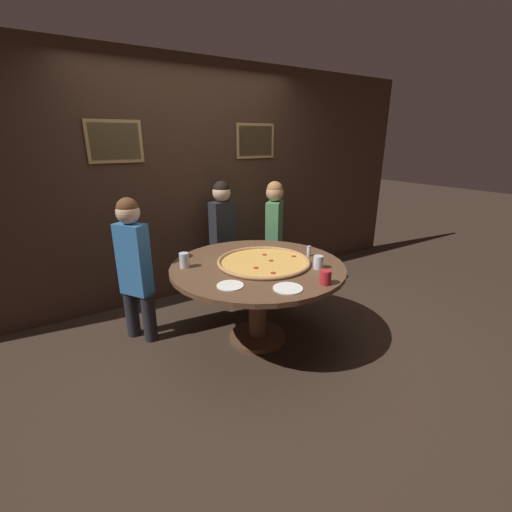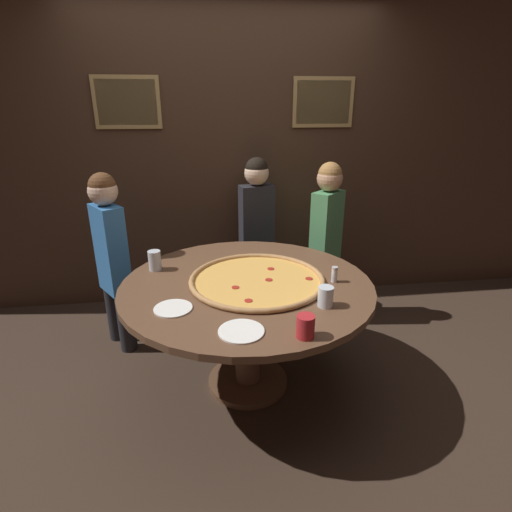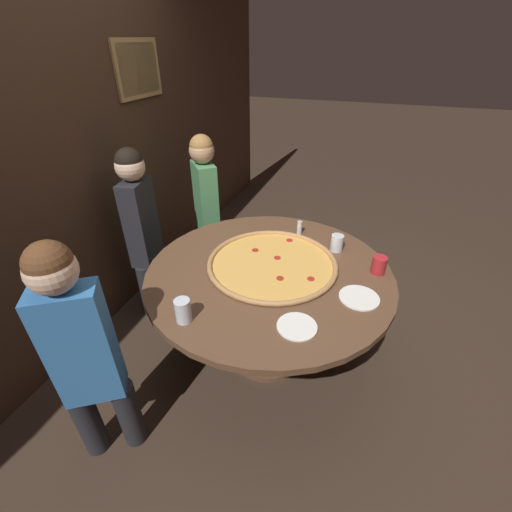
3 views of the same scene
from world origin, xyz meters
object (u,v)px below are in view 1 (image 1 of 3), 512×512
(dining_table, at_px, (258,279))
(condiment_shaker, at_px, (309,251))
(giant_pizza, at_px, (263,262))
(white_plate_far_back, at_px, (288,288))
(diner_far_left, at_px, (223,232))
(diner_centre_back, at_px, (274,231))
(diner_side_left, at_px, (134,262))
(drink_cup_far_right, at_px, (325,277))
(drink_cup_by_shaker, at_px, (318,262))
(drink_cup_centre_back, at_px, (184,260))
(white_plate_near_front, at_px, (230,286))

(dining_table, xyz_separation_m, condiment_shaker, (0.52, -0.06, 0.19))
(giant_pizza, bearing_deg, white_plate_far_back, -105.08)
(dining_table, height_order, white_plate_far_back, white_plate_far_back)
(diner_far_left, bearing_deg, giant_pizza, 71.75)
(diner_centre_back, xyz_separation_m, diner_side_left, (-1.64, -0.20, -0.01))
(drink_cup_far_right, relative_size, white_plate_far_back, 0.50)
(condiment_shaker, relative_size, diner_far_left, 0.07)
(diner_far_left, bearing_deg, drink_cup_by_shaker, 86.40)
(dining_table, height_order, drink_cup_centre_back, drink_cup_centre_back)
(dining_table, height_order, diner_far_left, diner_far_left)
(diner_centre_back, bearing_deg, white_plate_far_back, 16.06)
(diner_centre_back, height_order, diner_side_left, diner_centre_back)
(drink_cup_far_right, height_order, drink_cup_centre_back, drink_cup_centre_back)
(diner_side_left, bearing_deg, white_plate_far_back, -178.13)
(white_plate_near_front, relative_size, condiment_shaker, 2.08)
(condiment_shaker, bearing_deg, drink_cup_far_right, -119.56)
(drink_cup_centre_back, height_order, diner_far_left, diner_far_left)
(drink_cup_by_shaker, distance_m, white_plate_near_front, 0.80)
(condiment_shaker, height_order, diner_centre_back, diner_centre_back)
(giant_pizza, bearing_deg, drink_cup_centre_back, 157.06)
(giant_pizza, xyz_separation_m, white_plate_near_front, (-0.48, -0.28, -0.01))
(white_plate_near_front, bearing_deg, white_plate_far_back, -38.92)
(white_plate_far_back, relative_size, diner_centre_back, 0.17)
(diner_centre_back, bearing_deg, drink_cup_far_right, 26.94)
(diner_centre_back, bearing_deg, giant_pizza, 7.18)
(drink_cup_far_right, relative_size, diner_side_left, 0.08)
(drink_cup_centre_back, xyz_separation_m, condiment_shaker, (1.09, -0.33, -0.02))
(diner_side_left, bearing_deg, drink_cup_centre_back, -167.72)
(giant_pizza, xyz_separation_m, drink_cup_centre_back, (-0.63, 0.27, 0.05))
(condiment_shaker, distance_m, diner_centre_back, 0.89)
(drink_cup_far_right, relative_size, diner_far_left, 0.08)
(drink_cup_by_shaker, height_order, condiment_shaker, drink_cup_by_shaker)
(giant_pizza, relative_size, drink_cup_by_shaker, 7.36)
(white_plate_far_back, bearing_deg, drink_cup_by_shaker, 22.89)
(white_plate_near_front, distance_m, white_plate_far_back, 0.43)
(drink_cup_far_right, bearing_deg, condiment_shaker, 60.44)
(condiment_shaker, distance_m, diner_side_left, 1.57)
(diner_side_left, bearing_deg, white_plate_near_front, 175.28)
(diner_side_left, bearing_deg, giant_pizza, -155.19)
(dining_table, xyz_separation_m, diner_side_left, (-0.90, 0.60, 0.15))
(drink_cup_centre_back, relative_size, drink_cup_by_shaker, 1.15)
(white_plate_far_back, xyz_separation_m, diner_side_left, (-0.82, 1.15, 0.00))
(dining_table, xyz_separation_m, white_plate_far_back, (-0.09, -0.55, 0.14))
(drink_cup_far_right, relative_size, diner_centre_back, 0.08)
(drink_cup_by_shaker, distance_m, white_plate_far_back, 0.51)
(drink_cup_centre_back, distance_m, white_plate_near_front, 0.57)
(drink_cup_far_right, bearing_deg, diner_centre_back, 69.51)
(white_plate_far_back, distance_m, diner_centre_back, 1.58)
(dining_table, distance_m, diner_far_left, 1.10)
(drink_cup_by_shaker, relative_size, diner_side_left, 0.08)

